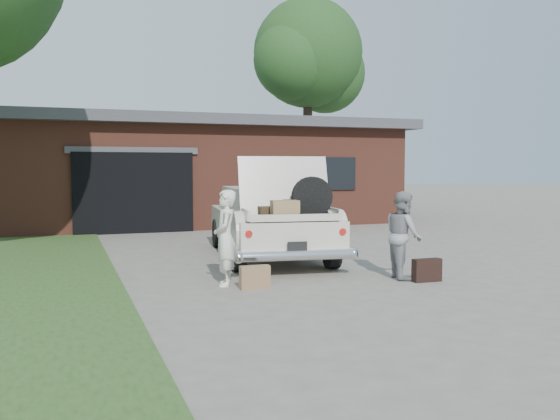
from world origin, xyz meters
name	(u,v)px	position (x,y,z in m)	size (l,w,h in m)	color
ground	(293,283)	(0.00, 0.00, 0.00)	(90.00, 90.00, 0.00)	gray
house	(196,171)	(0.98, 11.47, 1.67)	(12.80, 7.80, 3.30)	brown
tree_right	(309,60)	(7.83, 17.79, 6.87)	(5.91, 5.14, 9.75)	#38281E
sedan	(269,221)	(0.54, 2.70, 0.72)	(2.55, 5.11, 1.99)	beige
woman_left	(225,238)	(-1.03, 0.21, 0.73)	(0.53, 0.35, 1.46)	white
woman_right	(403,235)	(1.83, -0.21, 0.71)	(0.69, 0.54, 1.41)	gray
suitcase_left	(255,277)	(-0.69, -0.19, 0.17)	(0.45, 0.14, 0.35)	#936F4B
suitcase_right	(427,270)	(2.02, -0.61, 0.18)	(0.47, 0.15, 0.36)	black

